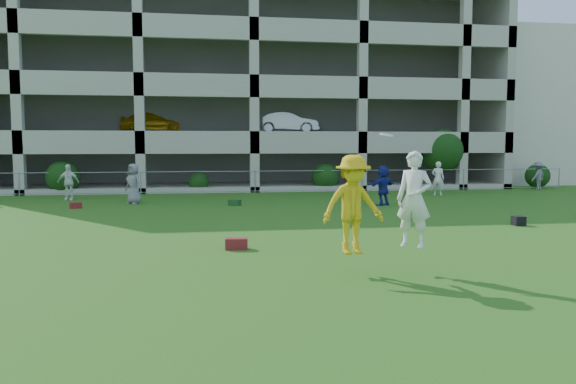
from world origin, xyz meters
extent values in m
plane|color=#235114|center=(0.00, 0.00, 0.00)|extent=(100.00, 100.00, 0.00)
cube|color=beige|center=(23.00, 28.00, 5.00)|extent=(16.00, 14.00, 10.00)
imported|color=white|center=(-9.00, 16.22, 0.84)|extent=(1.02, 0.51, 1.68)
imported|color=gray|center=(-5.81, 14.12, 0.88)|extent=(1.01, 1.00, 1.76)
imported|color=navy|center=(4.78, 11.82, 0.85)|extent=(1.61, 1.25, 1.71)
imported|color=silver|center=(9.05, 15.88, 0.86)|extent=(0.75, 0.69, 1.73)
imported|color=slate|center=(15.97, 17.98, 0.81)|extent=(1.20, 1.00, 1.61)
cube|color=#591E0F|center=(-2.07, 2.76, 0.14)|extent=(0.58, 0.35, 0.28)
cube|color=black|center=(7.20, 5.45, 0.15)|extent=(0.35, 0.35, 0.30)
cube|color=#602310|center=(-7.96, 12.69, 0.12)|extent=(0.53, 0.45, 0.24)
cube|color=#153B17|center=(-1.49, 12.74, 0.12)|extent=(0.58, 0.51, 0.25)
imported|color=gold|center=(0.07, -0.30, 1.42)|extent=(1.37, 0.91, 1.99)
imported|color=white|center=(1.33, -0.34, 1.51)|extent=(0.85, 0.81, 1.95)
cylinder|color=white|center=(0.73, -0.33, 2.81)|extent=(0.28, 0.27, 0.10)
cube|color=#9E998C|center=(0.00, 32.75, 6.00)|extent=(30.00, 0.50, 12.00)
cube|color=#9E998C|center=(-14.75, 26.00, 6.00)|extent=(0.50, 14.00, 12.00)
cube|color=#9E998C|center=(14.75, 26.00, 6.00)|extent=(0.50, 14.00, 12.00)
cube|color=#9E998C|center=(0.00, 26.00, 11.85)|extent=(30.00, 14.00, 0.30)
cube|color=#9E998C|center=(0.00, 26.00, 0.15)|extent=(30.00, 14.00, 0.30)
cube|color=#9E998C|center=(0.00, 26.00, 3.15)|extent=(30.00, 14.00, 0.30)
cube|color=#9E998C|center=(0.00, 26.00, 6.15)|extent=(30.00, 14.00, 0.30)
cube|color=#9E998C|center=(0.00, 26.00, 9.15)|extent=(30.00, 14.00, 0.30)
cube|color=#9E998C|center=(0.00, 19.15, 2.55)|extent=(30.00, 0.30, 0.90)
cube|color=#9E998C|center=(0.00, 19.15, 5.55)|extent=(30.00, 0.30, 0.90)
cube|color=#9E998C|center=(0.00, 19.15, 8.55)|extent=(30.00, 0.30, 0.90)
cube|color=#9E998C|center=(-12.00, 19.25, 6.00)|extent=(0.50, 0.50, 12.00)
cube|color=#9E998C|center=(-6.00, 19.25, 6.00)|extent=(0.50, 0.50, 12.00)
cube|color=#9E998C|center=(0.00, 19.25, 6.00)|extent=(0.50, 0.50, 12.00)
cube|color=#9E998C|center=(6.00, 19.25, 6.00)|extent=(0.50, 0.50, 12.00)
cube|color=#9E998C|center=(12.00, 19.25, 6.00)|extent=(0.50, 0.50, 12.00)
cube|color=#605E59|center=(0.00, 28.00, 6.00)|extent=(29.00, 9.00, 11.60)
imported|color=#E19F0B|center=(-5.72, 24.00, 3.96)|extent=(4.06, 2.10, 1.32)
imported|color=#B9BCC0|center=(2.56, 24.00, 3.96)|extent=(4.14, 1.85, 1.32)
cylinder|color=gray|center=(-12.00, 19.00, 0.60)|extent=(0.06, 0.06, 1.20)
cylinder|color=gray|center=(-6.00, 19.00, 0.60)|extent=(0.06, 0.06, 1.20)
cylinder|color=gray|center=(0.00, 19.00, 0.60)|extent=(0.06, 0.06, 1.20)
cylinder|color=gray|center=(6.00, 19.00, 0.60)|extent=(0.06, 0.06, 1.20)
cylinder|color=gray|center=(12.00, 19.00, 0.60)|extent=(0.06, 0.06, 1.20)
cylinder|color=gray|center=(18.00, 19.00, 0.60)|extent=(0.06, 0.06, 1.20)
cylinder|color=gray|center=(0.00, 19.00, 1.15)|extent=(36.00, 0.04, 0.04)
cylinder|color=gray|center=(0.00, 19.00, 0.08)|extent=(36.00, 0.04, 0.04)
sphere|color=#163D11|center=(-10.00, 19.60, 0.88)|extent=(1.76, 1.76, 1.76)
sphere|color=#163D11|center=(-3.00, 19.60, 0.55)|extent=(1.10, 1.10, 1.10)
sphere|color=#163D11|center=(4.00, 19.60, 0.77)|extent=(1.54, 1.54, 1.54)
cylinder|color=#382314|center=(11.00, 19.80, 0.98)|extent=(0.16, 0.16, 1.96)
sphere|color=#163D11|center=(11.00, 19.80, 2.24)|extent=(2.52, 2.52, 2.52)
sphere|color=#163D11|center=(17.00, 19.60, 0.72)|extent=(1.43, 1.43, 1.43)
camera|label=1|loc=(-2.95, -11.10, 2.63)|focal=35.00mm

